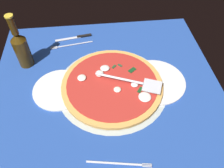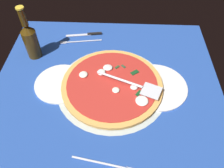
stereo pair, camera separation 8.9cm
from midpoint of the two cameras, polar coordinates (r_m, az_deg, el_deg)
ground_plane at (r=89.66cm, az=-4.04°, el=-2.28°), size 91.42×91.42×0.80cm
pizza_pan at (r=90.45cm, az=-2.82°, el=-0.75°), size 44.17×44.17×0.84cm
dinner_plate_left at (r=92.66cm, az=-15.81°, el=-1.53°), size 20.97×20.97×1.00cm
dinner_plate_right at (r=92.89cm, az=8.21°, el=0.49°), size 24.39×24.39×1.00cm
pizza at (r=89.52cm, az=-2.82°, el=-0.24°), size 40.25×40.25×2.78cm
pizza_server at (r=87.34cm, az=2.32°, el=0.45°), size 25.72×13.43×1.00cm
place_setting_far at (r=113.15cm, az=-11.71°, el=10.39°), size 19.83×13.46×1.40cm
beer_bottle at (r=102.06cm, az=-24.35°, el=8.17°), size 6.14×6.14×24.51cm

